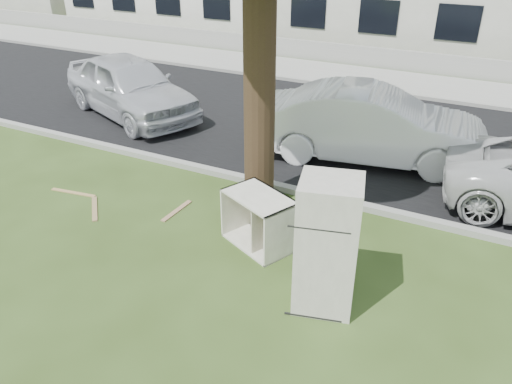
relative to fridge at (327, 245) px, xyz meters
The scene contains 13 objects.
ground 1.91m from the fridge, 169.92° to the left, with size 120.00×120.00×0.00m, color #2E4318.
road 6.57m from the fridge, 104.53° to the left, with size 120.00×7.00×0.01m, color black.
kerb_near 3.33m from the fridge, 120.75° to the left, with size 120.00×0.18×0.12m, color gray.
kerb_far 10.02m from the fridge, 99.41° to the left, with size 120.00×0.18×0.12m, color gray.
sidewalk 11.45m from the fridge, 98.22° to the left, with size 120.00×2.80×0.01m, color gray.
low_wall 13.01m from the fridge, 97.21° to the left, with size 120.00×0.15×0.70m, color gray.
fridge is the anchor object (origin of this frame).
cabinet 1.76m from the fridge, 148.07° to the left, with size 1.14×0.71×0.89m, color beige.
plank_a 5.57m from the fridge, behind, with size 0.97×0.08×0.02m, color tan.
plank_b 4.74m from the fridge, behind, with size 0.91×0.09×0.02m, color #977A4E.
plank_c 3.55m from the fridge, 160.73° to the left, with size 0.82×0.09×0.02m, color #A07959.
car_center 5.01m from the fridge, 98.62° to the left, with size 1.69×4.84×1.59m, color white.
car_left 8.77m from the fridge, 146.18° to the left, with size 1.88×4.68×1.60m, color silver.
Camera 1 is at (3.23, -5.49, 4.65)m, focal length 35.00 mm.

